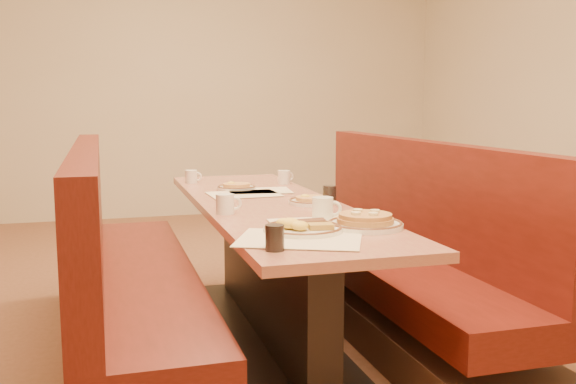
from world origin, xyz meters
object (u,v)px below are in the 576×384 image
object	(u,v)px
coffee_mug_d	(192,176)
eggs_plate	(302,228)
diner_table	(269,273)
soda_tumbler_mid	(329,195)
coffee_mug_c	(284,177)
soda_tumbler_near	(275,238)
coffee_mug_a	(324,208)
booth_right	(397,266)
coffee_mug_b	(226,204)
pancake_plate	(365,222)
booth_left	(125,287)

from	to	relation	value
coffee_mug_d	eggs_plate	bearing A→B (deg)	-61.97
diner_table	eggs_plate	size ratio (longest dim) A/B	7.94
eggs_plate	soda_tumbler_mid	world-z (taller)	soda_tumbler_mid
coffee_mug_c	soda_tumbler_near	world-z (taller)	soda_tumbler_near
coffee_mug_a	soda_tumbler_near	bearing A→B (deg)	-101.34
diner_table	booth_right	distance (m)	0.73
diner_table	coffee_mug_d	world-z (taller)	coffee_mug_d
coffee_mug_b	coffee_mug_d	distance (m)	1.18
pancake_plate	coffee_mug_c	bearing A→B (deg)	87.07
booth_left	coffee_mug_b	xyz separation A→B (m)	(0.46, -0.27, 0.44)
diner_table	pancake_plate	world-z (taller)	pancake_plate
coffee_mug_c	booth_left	bearing A→B (deg)	-163.98
diner_table	soda_tumbler_mid	bearing A→B (deg)	-25.59
coffee_mug_c	pancake_plate	bearing A→B (deg)	-111.61
pancake_plate	coffee_mug_d	bearing A→B (deg)	106.12
coffee_mug_b	soda_tumbler_near	world-z (taller)	same
eggs_plate	coffee_mug_a	xyz separation A→B (m)	(0.17, 0.24, 0.03)
pancake_plate	coffee_mug_d	distance (m)	1.73
diner_table	coffee_mug_c	size ratio (longest dim) A/B	22.85
pancake_plate	soda_tumbler_mid	bearing A→B (deg)	83.46
booth_right	eggs_plate	xyz separation A→B (m)	(-0.80, -0.78, 0.41)
booth_right	coffee_mug_c	world-z (taller)	booth_right
pancake_plate	eggs_plate	world-z (taller)	pancake_plate
soda_tumbler_near	soda_tumbler_mid	size ratio (longest dim) A/B	0.97
pancake_plate	coffee_mug_b	distance (m)	0.69
diner_table	coffee_mug_c	bearing A→B (deg)	68.07
eggs_plate	pancake_plate	bearing A→B (deg)	4.46
coffee_mug_d	coffee_mug_c	bearing A→B (deg)	1.27
coffee_mug_a	soda_tumbler_mid	xyz separation A→B (m)	(0.18, 0.41, -0.00)
pancake_plate	booth_right	bearing A→B (deg)	55.40
booth_left	soda_tumbler_near	xyz separation A→B (m)	(0.48, -1.05, 0.43)
coffee_mug_a	coffee_mug_b	bearing A→B (deg)	168.75
diner_table	coffee_mug_c	world-z (taller)	coffee_mug_c
booth_left	coffee_mug_d	xyz separation A→B (m)	(0.46, 0.90, 0.43)
coffee_mug_c	soda_tumbler_mid	distance (m)	0.84
booth_right	soda_tumbler_mid	distance (m)	0.64
booth_left	soda_tumbler_near	world-z (taller)	booth_left
pancake_plate	soda_tumbler_mid	xyz separation A→B (m)	(0.07, 0.63, 0.02)
booth_left	soda_tumbler_mid	xyz separation A→B (m)	(1.01, -0.13, 0.44)
pancake_plate	coffee_mug_a	bearing A→B (deg)	115.23
booth_left	soda_tumbler_mid	distance (m)	1.11
booth_left	coffee_mug_d	bearing A→B (deg)	63.04
coffee_mug_a	coffee_mug_b	distance (m)	0.47
coffee_mug_a	coffee_mug_d	distance (m)	1.49
coffee_mug_d	soda_tumbler_mid	world-z (taller)	soda_tumbler_mid
eggs_plate	coffee_mug_d	distance (m)	1.70
soda_tumbler_near	coffee_mug_b	bearing A→B (deg)	91.68
diner_table	pancake_plate	size ratio (longest dim) A/B	8.04
coffee_mug_b	pancake_plate	bearing A→B (deg)	-41.82
coffee_mug_a	soda_tumbler_mid	distance (m)	0.44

